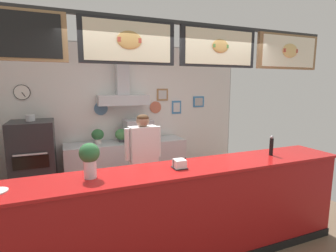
% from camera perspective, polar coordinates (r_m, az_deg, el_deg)
% --- Properties ---
extents(ground_plane, '(6.03, 6.03, 0.00)m').
position_cam_1_polar(ground_plane, '(3.76, 0.22, -22.79)').
color(ground_plane, brown).
extents(back_wall_assembly, '(5.02, 2.67, 2.79)m').
position_cam_1_polar(back_wall_assembly, '(5.28, -8.76, 3.53)').
color(back_wall_assembly, gray).
rests_on(back_wall_assembly, ground_plane).
extents(service_counter, '(3.99, 0.60, 1.10)m').
position_cam_1_polar(service_counter, '(3.07, 4.10, -18.75)').
color(service_counter, maroon).
rests_on(service_counter, ground_plane).
extents(back_prep_counter, '(2.31, 0.60, 0.89)m').
position_cam_1_polar(back_prep_counter, '(5.23, -9.02, -8.24)').
color(back_prep_counter, '#B7BABF').
rests_on(back_prep_counter, ground_plane).
extents(pizza_oven, '(0.67, 0.72, 1.51)m').
position_cam_1_polar(pizza_oven, '(4.85, -27.44, -7.27)').
color(pizza_oven, '#232326').
rests_on(pizza_oven, ground_plane).
extents(shop_worker, '(0.58, 0.25, 1.55)m').
position_cam_1_polar(shop_worker, '(4.00, -5.45, -7.68)').
color(shop_worker, '#232328').
rests_on(shop_worker, ground_plane).
extents(espresso_machine, '(0.52, 0.56, 0.42)m').
position_cam_1_polar(espresso_machine, '(5.11, -6.64, -1.00)').
color(espresso_machine, '#A3A5AD').
rests_on(espresso_machine, back_prep_counter).
extents(potted_basil, '(0.23, 0.23, 0.27)m').
position_cam_1_polar(potted_basil, '(5.03, -15.24, -1.98)').
color(potted_basil, beige).
rests_on(potted_basil, back_prep_counter).
extents(potted_oregano, '(0.24, 0.24, 0.26)m').
position_cam_1_polar(potted_oregano, '(5.07, -10.23, -1.92)').
color(potted_oregano, '#4C4C51').
rests_on(potted_oregano, back_prep_counter).
extents(potted_rosemary, '(0.12, 0.12, 0.19)m').
position_cam_1_polar(potted_rosemary, '(5.27, -3.41, -1.77)').
color(potted_rosemary, '#4C4C51').
rests_on(potted_rosemary, back_prep_counter).
extents(pepper_grinder, '(0.05, 0.05, 0.25)m').
position_cam_1_polar(pepper_grinder, '(3.52, 21.84, -4.03)').
color(pepper_grinder, black).
rests_on(pepper_grinder, service_counter).
extents(napkin_holder, '(0.15, 0.14, 0.11)m').
position_cam_1_polar(napkin_holder, '(2.80, 2.54, -8.41)').
color(napkin_holder, '#262628').
rests_on(napkin_holder, service_counter).
extents(basil_vase, '(0.19, 0.19, 0.34)m').
position_cam_1_polar(basil_vase, '(2.58, -16.91, -6.84)').
color(basil_vase, silver).
rests_on(basil_vase, service_counter).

